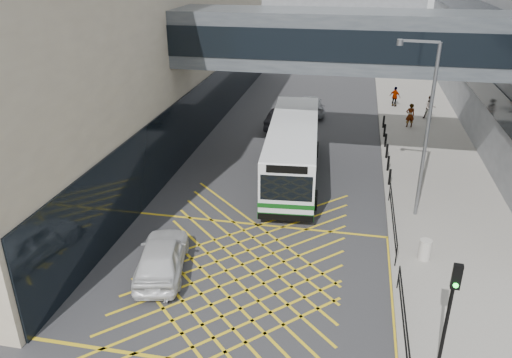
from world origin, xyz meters
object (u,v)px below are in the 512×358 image
Objects in this scene: car_white at (162,256)px; pedestrian_b at (430,108)px; bus at (293,149)px; litter_bin at (425,250)px; car_silver at (310,104)px; street_lamp at (424,121)px; pedestrian_c at (395,97)px; traffic_light at (451,301)px; pedestrian_a at (410,115)px; car_dark at (284,118)px.

pedestrian_b is (12.76, 22.94, 0.27)m from car_white.
bus is 10.02m from litter_bin.
bus reaches higher than car_silver.
street_lamp is at bearing -98.47° from pedestrian_b.
car_white reaches higher than car_silver.
bus is 1.42× the size of street_lamp.
car_silver reaches higher than litter_bin.
pedestrian_c is (6.73, 2.82, 0.22)m from car_silver.
traffic_light is (10.21, -3.21, 1.83)m from car_white.
pedestrian_c is at bearing -94.14° from pedestrian_a.
car_dark is at bearing 97.03° from bus.
pedestrian_b reaches higher than car_dark.
litter_bin is at bearing 123.40° from pedestrian_c.
traffic_light is 26.32m from pedestrian_b.
traffic_light is at bearing 123.06° from pedestrian_c.
car_silver is at bearing 56.02° from pedestrian_c.
litter_bin is at bearing 97.39° from car_silver.
traffic_light is 29.18m from pedestrian_c.
bus is 15.00m from traffic_light.
car_dark is (-1.75, 8.71, -0.99)m from bus.
pedestrian_b is (9.15, -0.17, 0.29)m from car_silver.
car_white is at bearing -139.86° from street_lamp.
car_silver is at bearing 108.61° from traffic_light.
traffic_light is at bearing -83.50° from street_lamp.
car_dark is 0.97× the size of car_silver.
car_silver is 9.15m from pedestrian_b.
traffic_light is (8.09, -22.28, 1.86)m from car_dark.
litter_bin is (6.77, -20.30, -0.15)m from car_silver.
litter_bin is 0.50× the size of pedestrian_a.
pedestrian_a is (0.74, 17.77, 0.44)m from litter_bin.
bus is 16.87m from pedestrian_c.
pedestrian_a reaches higher than car_silver.
car_white reaches higher than car_dark.
car_silver is (-0.27, 12.75, -0.98)m from bus.
car_dark is at bearing 114.48° from traffic_light.
traffic_light is 0.46× the size of street_lamp.
litter_bin is at bearing 92.98° from traffic_light.
pedestrian_b is (2.54, 26.15, -1.55)m from traffic_light.
street_lamp reaches higher than car_dark.
pedestrian_b is at bearing 88.96° from traffic_light.
car_white is at bearing 94.24° from car_dark.
traffic_light is at bearing -91.54° from litter_bin.
car_white is 26.25m from pedestrian_b.
bus reaches higher than pedestrian_b.
pedestrian_c is at bearing -129.52° from car_dark.
litter_bin is 23.12m from pedestrian_c.
car_dark is at bearing -2.83° from pedestrian_a.
pedestrian_a is 5.40m from pedestrian_c.
car_silver is at bearing -31.01° from pedestrian_a.
litter_bin is 0.50× the size of pedestrian_b.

